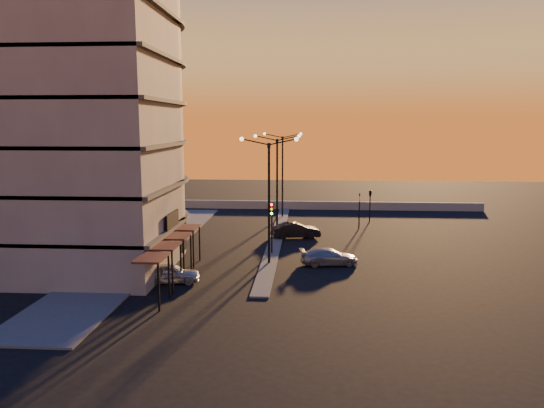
{
  "coord_description": "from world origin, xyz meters",
  "views": [
    {
      "loc": [
        2.92,
        -38.68,
        10.47
      ],
      "look_at": [
        -0.18,
        5.83,
        3.68
      ],
      "focal_mm": 35.0,
      "sensor_mm": 36.0,
      "label": 1
    }
  ],
  "objects_px": {
    "car_hatchback": "(170,273)",
    "car_sedan": "(296,230)",
    "car_wagon": "(329,257)",
    "traffic_light_main": "(272,219)",
    "streetlamp_mid": "(277,177)"
  },
  "relations": [
    {
      "from": "streetlamp_mid",
      "to": "car_wagon",
      "type": "height_order",
      "value": "streetlamp_mid"
    },
    {
      "from": "traffic_light_main",
      "to": "car_hatchback",
      "type": "xyz_separation_m",
      "value": [
        -6.17,
        -8.09,
        -2.23
      ]
    },
    {
      "from": "car_sedan",
      "to": "car_wagon",
      "type": "bearing_deg",
      "value": -175.91
    },
    {
      "from": "streetlamp_mid",
      "to": "car_wagon",
      "type": "xyz_separation_m",
      "value": [
        4.5,
        -9.94,
        -4.97
      ]
    },
    {
      "from": "traffic_light_main",
      "to": "car_wagon",
      "type": "height_order",
      "value": "traffic_light_main"
    },
    {
      "from": "traffic_light_main",
      "to": "car_sedan",
      "type": "distance_m",
      "value": 6.98
    },
    {
      "from": "car_hatchback",
      "to": "car_sedan",
      "type": "xyz_separation_m",
      "value": [
        7.96,
        14.49,
        0.07
      ]
    },
    {
      "from": "traffic_light_main",
      "to": "car_hatchback",
      "type": "distance_m",
      "value": 10.42
    },
    {
      "from": "car_wagon",
      "to": "car_sedan",
      "type": "bearing_deg",
      "value": 7.45
    },
    {
      "from": "car_hatchback",
      "to": "car_wagon",
      "type": "bearing_deg",
      "value": -72.34
    },
    {
      "from": "car_sedan",
      "to": "car_wagon",
      "type": "relative_size",
      "value": 1.03
    },
    {
      "from": "traffic_light_main",
      "to": "car_wagon",
      "type": "relative_size",
      "value": 1.0
    },
    {
      "from": "car_sedan",
      "to": "streetlamp_mid",
      "type": "bearing_deg",
      "value": 55.41
    },
    {
      "from": "car_hatchback",
      "to": "car_sedan",
      "type": "relative_size",
      "value": 0.87
    },
    {
      "from": "streetlamp_mid",
      "to": "car_sedan",
      "type": "xyz_separation_m",
      "value": [
        1.79,
        -0.74,
        -4.86
      ]
    }
  ]
}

